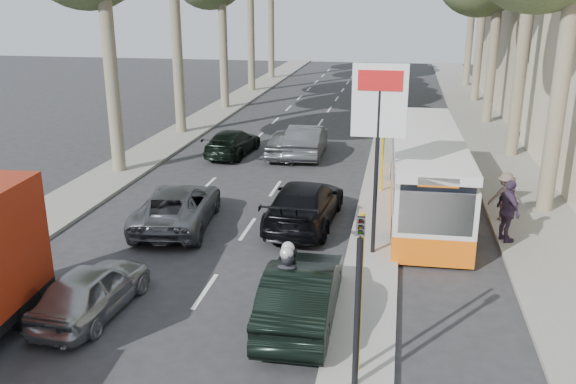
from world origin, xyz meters
name	(u,v)px	position (x,y,z in m)	size (l,w,h in m)	color
ground	(216,335)	(0.00, 0.00, 0.00)	(120.00, 120.00, 0.00)	#28282B
sidewalk_right	(483,126)	(8.60, 25.00, 0.06)	(3.20, 70.00, 0.12)	gray
median_left	(224,108)	(-8.00, 28.00, 0.06)	(2.40, 64.00, 0.12)	gray
traffic_island	(381,192)	(3.25, 11.00, 0.08)	(1.50, 26.00, 0.16)	gray
billboard	(378,133)	(3.25, 5.00, 3.70)	(1.50, 12.10, 5.60)	yellow
traffic_light_island	(359,275)	(3.25, -1.50, 2.49)	(0.16, 0.41, 3.60)	black
silver_hatchback	(91,290)	(-3.18, 0.39, 0.64)	(1.50, 3.73, 1.27)	#A1A3A9
dark_hatchback	(301,293)	(1.80, 0.96, 0.74)	(1.56, 4.48, 1.48)	black
queue_car_a	(178,206)	(-3.25, 6.39, 0.68)	(2.26, 4.91, 1.36)	#515359
queue_car_b	(304,204)	(0.86, 7.26, 0.74)	(2.07, 5.10, 1.48)	black
queue_car_c	(287,142)	(-1.38, 16.08, 0.68)	(1.61, 4.01, 1.37)	gray
queue_car_d	(306,140)	(-0.50, 16.38, 0.75)	(1.60, 4.57, 1.51)	#505358
queue_car_e	(233,142)	(-4.00, 15.88, 0.62)	(1.72, 4.24, 1.23)	black
city_bus	(425,170)	(4.80, 9.64, 1.46)	(2.56, 10.55, 2.76)	orange
motorcycle	(287,286)	(1.47, 0.93, 0.90)	(0.91, 2.32, 1.98)	black
pedestrian_near	(508,211)	(7.20, 6.68, 1.10)	(1.15, 0.56, 1.96)	#43324B
pedestrian_far	(505,196)	(7.40, 8.62, 0.94)	(1.06, 0.47, 1.64)	brown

